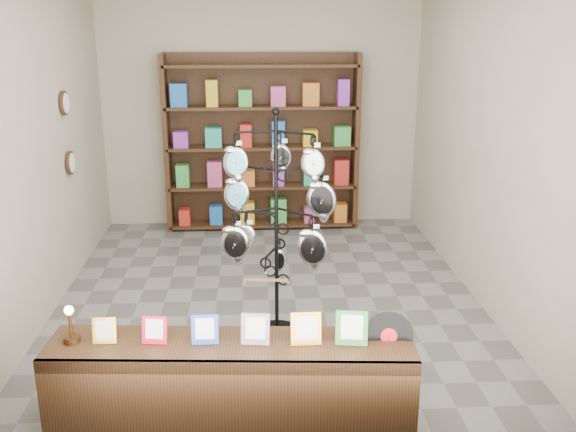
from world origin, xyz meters
TOP-DOWN VIEW (x-y plane):
  - ground at (0.00, 0.00)m, footprint 5.00×5.00m
  - room_envelope at (0.00, 0.00)m, footprint 5.00×5.00m
  - display_tree at (0.05, -0.69)m, footprint 1.00×0.95m
  - front_shelf at (-0.30, -1.93)m, footprint 2.42×0.66m
  - back_shelving at (0.00, 2.30)m, footprint 2.42×0.36m
  - wall_clocks at (-1.97, 0.80)m, footprint 0.03×0.24m

SIDE VIEW (x-z plane):
  - ground at x=0.00m, z-range 0.00..0.00m
  - front_shelf at x=-0.30m, z-range -0.13..0.72m
  - back_shelving at x=0.00m, z-range -0.07..2.13m
  - display_tree at x=0.05m, z-range 0.15..2.09m
  - wall_clocks at x=-1.97m, z-range 1.08..1.92m
  - room_envelope at x=0.00m, z-range -0.65..4.35m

